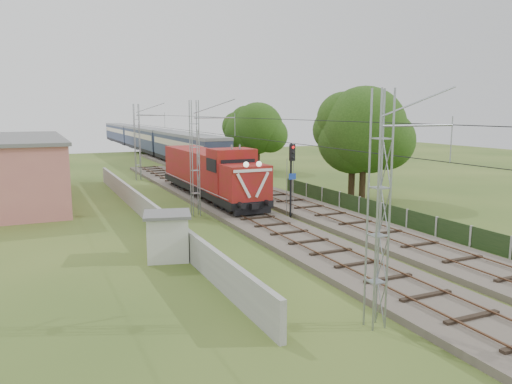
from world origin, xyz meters
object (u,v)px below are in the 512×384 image
coach_rake (146,138)px  signal_post (292,167)px  locomotive (210,172)px  relay_hut (168,236)px

coach_rake → signal_post: signal_post is taller
locomotive → relay_hut: bearing=-116.5°
locomotive → signal_post: bearing=-72.6°
coach_rake → relay_hut: size_ratio=26.54×
locomotive → relay_hut: locomotive is taller
coach_rake → relay_hut: (-12.40, -62.51, -1.50)m
signal_post → locomotive: bearing=107.4°
signal_post → relay_hut: 12.05m
locomotive → signal_post: (2.78, -8.85, 1.22)m
locomotive → coach_rake: locomotive is taller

